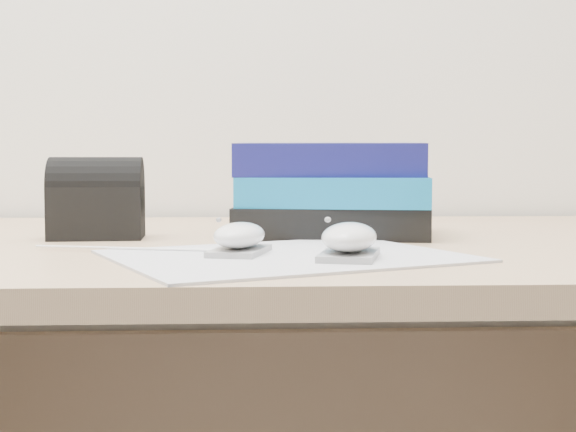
{
  "coord_description": "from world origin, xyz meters",
  "views": [
    {
      "loc": [
        -0.11,
        0.53,
        0.83
      ],
      "look_at": [
        -0.07,
        1.43,
        0.77
      ],
      "focal_mm": 50.0,
      "sensor_mm": 36.0,
      "label": 1
    }
  ],
  "objects_px": {
    "desk": "(331,399)",
    "mouse_rear": "(239,238)",
    "mouse_front": "(349,240)",
    "book_stack": "(332,190)",
    "pouch": "(97,199)"
  },
  "relations": [
    {
      "from": "desk",
      "to": "mouse_rear",
      "type": "distance_m",
      "value": 0.38
    },
    {
      "from": "mouse_rear",
      "to": "book_stack",
      "type": "bearing_deg",
      "value": 63.03
    },
    {
      "from": "mouse_rear",
      "to": "book_stack",
      "type": "distance_m",
      "value": 0.27
    },
    {
      "from": "mouse_rear",
      "to": "mouse_front",
      "type": "relative_size",
      "value": 0.92
    },
    {
      "from": "mouse_rear",
      "to": "book_stack",
      "type": "height_order",
      "value": "book_stack"
    },
    {
      "from": "book_stack",
      "to": "pouch",
      "type": "height_order",
      "value": "book_stack"
    },
    {
      "from": "mouse_front",
      "to": "mouse_rear",
      "type": "bearing_deg",
      "value": 159.12
    },
    {
      "from": "mouse_rear",
      "to": "mouse_front",
      "type": "bearing_deg",
      "value": -20.88
    },
    {
      "from": "desk",
      "to": "book_stack",
      "type": "height_order",
      "value": "book_stack"
    },
    {
      "from": "mouse_front",
      "to": "pouch",
      "type": "height_order",
      "value": "pouch"
    },
    {
      "from": "mouse_front",
      "to": "book_stack",
      "type": "height_order",
      "value": "book_stack"
    },
    {
      "from": "mouse_front",
      "to": "pouch",
      "type": "bearing_deg",
      "value": 140.46
    },
    {
      "from": "mouse_front",
      "to": "desk",
      "type": "bearing_deg",
      "value": 87.69
    },
    {
      "from": "book_stack",
      "to": "desk",
      "type": "bearing_deg",
      "value": 83.84
    },
    {
      "from": "mouse_rear",
      "to": "pouch",
      "type": "xyz_separation_m",
      "value": [
        -0.19,
        0.21,
        0.03
      ]
    }
  ]
}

